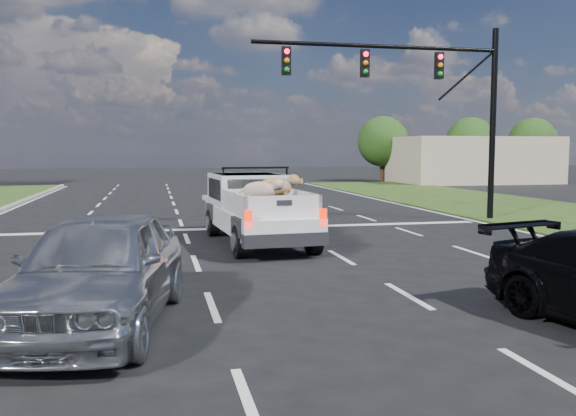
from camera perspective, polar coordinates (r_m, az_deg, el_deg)
The scene contains 9 objects.
ground at distance 10.65m, azimuth 2.40°, elevation -8.69°, with size 160.00×160.00×0.00m, color black.
road_markings at distance 16.95m, azimuth -3.28°, elevation -3.36°, with size 17.75×60.00×0.01m.
traffic_signal at distance 22.82m, azimuth 13.44°, elevation 10.65°, with size 9.11×0.31×7.00m.
building_right at distance 50.42m, azimuth 16.90°, elevation 4.32°, with size 12.00×7.00×3.60m, color tan.
tree_far_d at distance 51.48m, azimuth 8.87°, elevation 6.16°, with size 4.20×4.20×5.40m.
tree_far_e at distance 54.89m, azimuth 16.72°, elevation 5.95°, with size 4.20×4.20×5.40m.
tree_far_f at distance 58.04m, azimuth 21.93°, elevation 5.75°, with size 4.20×4.20×5.40m.
pickup_truck at distance 17.02m, azimuth -3.03°, elevation 0.04°, with size 2.49×5.83×2.14m.
silver_sedan at distance 9.45m, azimuth -17.31°, elevation -5.45°, with size 2.02×5.02×1.71m, color #B0B2B7.
Camera 1 is at (-2.65, -9.98, 2.60)m, focal length 38.00 mm.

